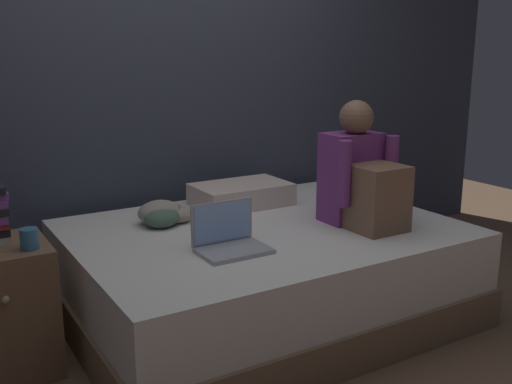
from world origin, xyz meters
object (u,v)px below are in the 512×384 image
(mug, at_px, (29,239))
(laptop, at_px, (229,239))
(nightstand, at_px, (0,310))
(person_sitting, at_px, (361,178))
(bed, at_px, (264,272))
(clothes_pile, at_px, (164,214))
(pillow, at_px, (241,194))

(mug, bearing_deg, laptop, -16.19)
(nightstand, height_order, person_sitting, person_sitting)
(bed, bearing_deg, clothes_pile, 144.19)
(person_sitting, relative_size, mug, 7.28)
(bed, xyz_separation_m, mug, (-1.17, 0.00, 0.39))
(mug, xyz_separation_m, clothes_pile, (0.74, 0.31, -0.07))
(pillow, bearing_deg, laptop, -123.76)
(bed, height_order, nightstand, nightstand)
(laptop, bearing_deg, pillow, 56.24)
(nightstand, bearing_deg, bed, -5.47)
(bed, height_order, laptop, laptop)
(nightstand, bearing_deg, laptop, -20.59)
(mug, height_order, clothes_pile, mug)
(laptop, height_order, clothes_pile, laptop)
(mug, bearing_deg, pillow, 19.02)
(clothes_pile, bearing_deg, pillow, 13.78)
(laptop, xyz_separation_m, pillow, (0.46, 0.69, 0.01))
(bed, xyz_separation_m, clothes_pile, (-0.43, 0.31, 0.32))
(person_sitting, bearing_deg, pillow, 116.98)
(pillow, bearing_deg, nightstand, -167.11)
(laptop, bearing_deg, bed, 35.13)
(laptop, distance_m, mug, 0.87)
(person_sitting, relative_size, pillow, 1.17)
(person_sitting, xyz_separation_m, clothes_pile, (-0.90, 0.54, -0.19))
(clothes_pile, bearing_deg, laptop, -79.99)
(laptop, relative_size, pillow, 0.57)
(bed, distance_m, laptop, 0.52)
(person_sitting, bearing_deg, laptop, -179.14)
(nightstand, bearing_deg, clothes_pile, 12.32)
(nightstand, relative_size, pillow, 1.06)
(mug, bearing_deg, nightstand, 137.31)
(person_sitting, relative_size, laptop, 2.05)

